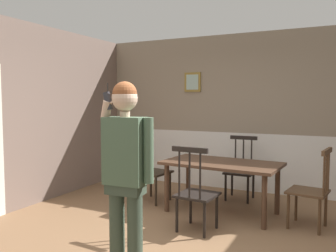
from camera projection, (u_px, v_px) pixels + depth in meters
The scene contains 7 objects.
room_back_partition at pixel (249, 116), 6.21m from camera, with size 5.62×0.17×2.76m.
dining_table at pixel (222, 168), 4.99m from camera, with size 1.66×0.99×0.73m.
chair_near_window at pixel (151, 171), 5.60m from camera, with size 0.54×0.54×0.93m.
chair_by_doorway at pixel (311, 190), 4.39m from camera, with size 0.52×0.52×1.01m.
chair_at_table_head at pixel (196, 192), 4.29m from camera, with size 0.49×0.49×1.06m.
chair_opposite_corner at pixel (241, 170), 5.71m from camera, with size 0.45×0.45×1.01m.
person_figure at pixel (126, 165), 3.16m from camera, with size 0.54×0.23×1.77m.
Camera 1 is at (1.46, -3.26, 1.61)m, focal length 37.76 mm.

